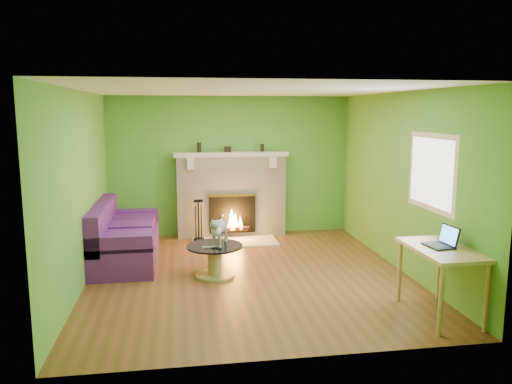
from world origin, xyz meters
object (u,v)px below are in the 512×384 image
at_px(coffee_table, 215,258).
at_px(sofa, 122,239).
at_px(desk, 442,256).
at_px(cat, 220,230).

bearing_deg(coffee_table, sofa, 145.62).
distance_m(coffee_table, desk, 3.06).
xyz_separation_m(sofa, cat, (1.45, -0.89, 0.30)).
relative_size(sofa, cat, 3.07).
height_order(sofa, coffee_table, sofa).
bearing_deg(desk, cat, 142.01).
height_order(coffee_table, cat, cat).
bearing_deg(desk, coffee_table, 143.69).
height_order(desk, cat, cat).
height_order(sofa, desk, sofa).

